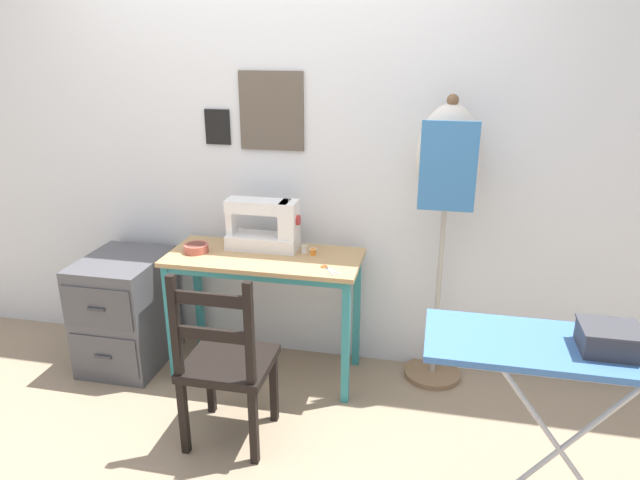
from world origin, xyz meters
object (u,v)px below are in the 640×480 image
(fabric_bowl, at_px, (196,248))
(storage_box, at_px, (610,339))
(sewing_machine, at_px, (266,226))
(thread_spool_near_machine, at_px, (304,249))
(wooden_chair, at_px, (226,364))
(scissors, at_px, (327,269))
(ironing_board, at_px, (576,358))
(thread_spool_mid_table, at_px, (313,252))
(filing_cabinet, at_px, (126,311))
(dress_form, at_px, (447,176))

(fabric_bowl, height_order, storage_box, storage_box)
(sewing_machine, relative_size, thread_spool_near_machine, 9.22)
(fabric_bowl, height_order, wooden_chair, wooden_chair)
(thread_spool_near_machine, height_order, storage_box, storage_box)
(scissors, height_order, thread_spool_near_machine, thread_spool_near_machine)
(thread_spool_near_machine, xyz_separation_m, storage_box, (1.29, -1.00, 0.14))
(thread_spool_near_machine, bearing_deg, wooden_chair, -107.05)
(wooden_chair, height_order, ironing_board, wooden_chair)
(scissors, distance_m, thread_spool_mid_table, 0.21)
(scissors, bearing_deg, wooden_chair, -127.90)
(filing_cabinet, distance_m, dress_form, 1.99)
(sewing_machine, relative_size, scissors, 3.32)
(scissors, distance_m, ironing_board, 1.30)
(fabric_bowl, distance_m, thread_spool_mid_table, 0.65)
(thread_spool_mid_table, xyz_separation_m, dress_form, (0.68, 0.11, 0.43))
(dress_form, height_order, ironing_board, dress_form)
(storage_box, bearing_deg, sewing_machine, 146.10)
(storage_box, bearing_deg, fabric_bowl, 154.78)
(fabric_bowl, relative_size, thread_spool_mid_table, 3.26)
(fabric_bowl, bearing_deg, wooden_chair, -57.24)
(thread_spool_near_machine, relative_size, thread_spool_mid_table, 1.09)
(sewing_machine, xyz_separation_m, filing_cabinet, (-0.83, -0.15, -0.53))
(wooden_chair, distance_m, ironing_board, 1.49)
(sewing_machine, xyz_separation_m, fabric_bowl, (-0.37, -0.13, -0.11))
(thread_spool_near_machine, distance_m, dress_form, 0.86)
(sewing_machine, relative_size, dress_form, 0.26)
(wooden_chair, bearing_deg, thread_spool_near_machine, 72.95)
(filing_cabinet, xyz_separation_m, ironing_board, (2.26, -0.85, 0.47))
(filing_cabinet, height_order, dress_form, dress_form)
(fabric_bowl, xyz_separation_m, filing_cabinet, (-0.46, -0.02, -0.42))
(filing_cabinet, bearing_deg, thread_spool_near_machine, 7.13)
(fabric_bowl, xyz_separation_m, thread_spool_near_machine, (0.59, 0.11, -0.00))
(fabric_bowl, height_order, filing_cabinet, fabric_bowl)
(fabric_bowl, relative_size, filing_cabinet, 0.20)
(wooden_chair, relative_size, filing_cabinet, 1.37)
(storage_box, bearing_deg, dress_form, 117.53)
(scissors, bearing_deg, storage_box, -35.23)
(thread_spool_mid_table, relative_size, filing_cabinet, 0.06)
(scissors, height_order, filing_cabinet, scissors)
(thread_spool_mid_table, height_order, dress_form, dress_form)
(scissors, distance_m, wooden_chair, 0.70)
(wooden_chair, bearing_deg, storage_box, -11.36)
(sewing_machine, distance_m, thread_spool_mid_table, 0.30)
(thread_spool_near_machine, relative_size, storage_box, 0.23)
(wooden_chair, xyz_separation_m, ironing_board, (1.42, -0.29, 0.38))
(thread_spool_near_machine, xyz_separation_m, wooden_chair, (-0.21, -0.69, -0.33))
(fabric_bowl, bearing_deg, thread_spool_near_machine, 10.55)
(fabric_bowl, distance_m, ironing_board, 1.99)
(ironing_board, height_order, storage_box, storage_box)
(sewing_machine, xyz_separation_m, ironing_board, (1.42, -1.00, -0.06))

